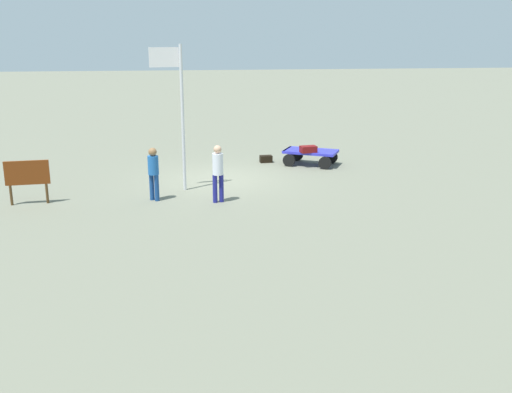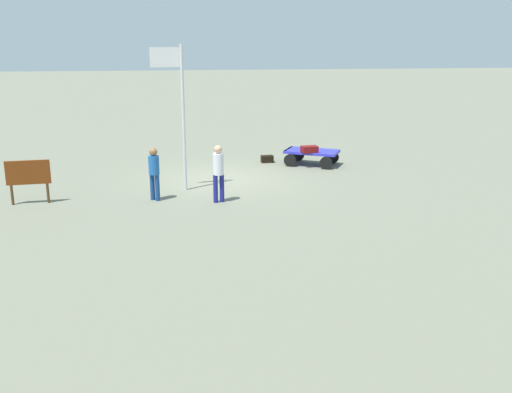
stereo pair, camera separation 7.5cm
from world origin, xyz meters
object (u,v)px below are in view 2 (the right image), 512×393
object	(u,v)px
luggage_cart	(311,154)
signboard	(28,175)
suitcase_dark	(309,149)
suitcase_tan	(267,159)
worker_trailing	(154,170)
flagpole	(179,103)
worker_lead	(218,169)

from	to	relation	value
luggage_cart	signboard	world-z (taller)	signboard
suitcase_dark	suitcase_tan	bearing A→B (deg)	-35.43
worker_trailing	signboard	size ratio (longest dim) A/B	1.23
worker_trailing	flagpole	bearing A→B (deg)	-125.40
suitcase_tan	flagpole	xyz separation A→B (m)	(3.36, 3.83, 2.69)
worker_trailing	suitcase_tan	bearing A→B (deg)	-130.04
suitcase_tan	flagpole	distance (m)	5.76
signboard	worker_lead	bearing A→B (deg)	174.88
suitcase_dark	signboard	size ratio (longest dim) A/B	0.49
worker_lead	luggage_cart	bearing A→B (deg)	-129.09
luggage_cart	worker_trailing	bearing A→B (deg)	36.66
suitcase_dark	signboard	distance (m)	10.12
flagpole	signboard	xyz separation A→B (m)	(4.51, 1.08, -1.94)
luggage_cart	suitcase_tan	world-z (taller)	luggage_cart
luggage_cart	suitcase_tan	distance (m)	1.78
worker_trailing	signboard	world-z (taller)	worker_trailing
luggage_cart	worker_lead	xyz separation A→B (m)	(3.87, 4.77, 0.59)
worker_lead	signboard	world-z (taller)	worker_lead
suitcase_tan	signboard	size ratio (longest dim) A/B	0.37
suitcase_tan	worker_lead	size ratio (longest dim) A/B	0.28
suitcase_tan	worker_lead	world-z (taller)	worker_lead
suitcase_dark	signboard	world-z (taller)	signboard
flagpole	luggage_cart	bearing A→B (deg)	-147.48
suitcase_tan	worker_lead	xyz separation A→B (m)	(2.24, 5.41, 0.88)
suitcase_dark	worker_lead	xyz separation A→B (m)	(3.71, 4.36, 0.32)
worker_lead	suitcase_dark	bearing A→B (deg)	-130.36
signboard	luggage_cart	bearing A→B (deg)	-155.86
worker_lead	flagpole	size ratio (longest dim) A/B	0.38
suitcase_tan	signboard	xyz separation A→B (m)	(7.88, 4.90, 0.75)
worker_trailing	worker_lead	bearing A→B (deg)	166.88
suitcase_dark	worker_trailing	xyz separation A→B (m)	(5.64, 3.91, 0.26)
suitcase_tan	luggage_cart	bearing A→B (deg)	158.57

